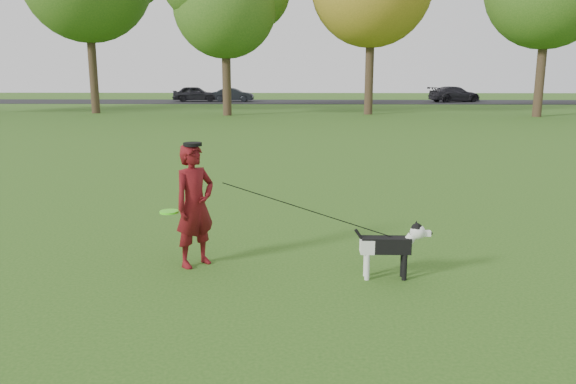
{
  "coord_description": "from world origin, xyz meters",
  "views": [
    {
      "loc": [
        0.22,
        -6.12,
        2.39
      ],
      "look_at": [
        0.05,
        0.59,
        0.95
      ],
      "focal_mm": 35.0,
      "sensor_mm": 36.0,
      "label": 1
    }
  ],
  "objects_px": {
    "car_right": "(455,94)",
    "dog": "(392,244)",
    "man": "(195,205)",
    "car_mid": "(233,95)",
    "car_left": "(196,94)"
  },
  "relations": [
    {
      "from": "dog",
      "to": "car_mid",
      "type": "relative_size",
      "value": 0.28
    },
    {
      "from": "dog",
      "to": "car_right",
      "type": "distance_m",
      "value": 41.36
    },
    {
      "from": "car_mid",
      "to": "dog",
      "type": "bearing_deg",
      "value": -167.57
    },
    {
      "from": "man",
      "to": "car_mid",
      "type": "bearing_deg",
      "value": 49.23
    },
    {
      "from": "man",
      "to": "car_right",
      "type": "relative_size",
      "value": 0.37
    },
    {
      "from": "car_right",
      "to": "man",
      "type": "bearing_deg",
      "value": 142.54
    },
    {
      "from": "man",
      "to": "car_mid",
      "type": "relative_size",
      "value": 0.47
    },
    {
      "from": "man",
      "to": "dog",
      "type": "relative_size",
      "value": 1.69
    },
    {
      "from": "dog",
      "to": "car_left",
      "type": "xyz_separation_m",
      "value": [
        -9.77,
        39.81,
        0.22
      ]
    },
    {
      "from": "car_right",
      "to": "dog",
      "type": "bearing_deg",
      "value": 145.85
    },
    {
      "from": "dog",
      "to": "car_right",
      "type": "bearing_deg",
      "value": 74.29
    },
    {
      "from": "man",
      "to": "car_mid",
      "type": "distance_m",
      "value": 39.64
    },
    {
      "from": "dog",
      "to": "car_left",
      "type": "height_order",
      "value": "car_left"
    },
    {
      "from": "car_right",
      "to": "car_mid",
      "type": "bearing_deg",
      "value": 71.56
    },
    {
      "from": "man",
      "to": "car_left",
      "type": "relative_size",
      "value": 0.42
    }
  ]
}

